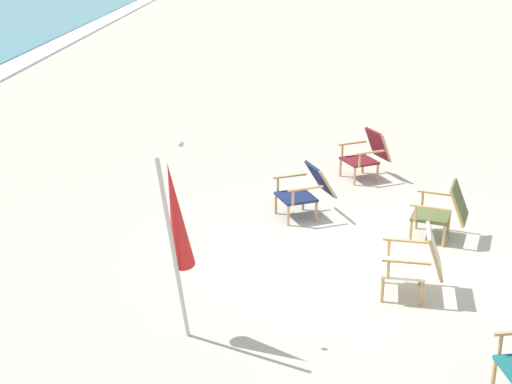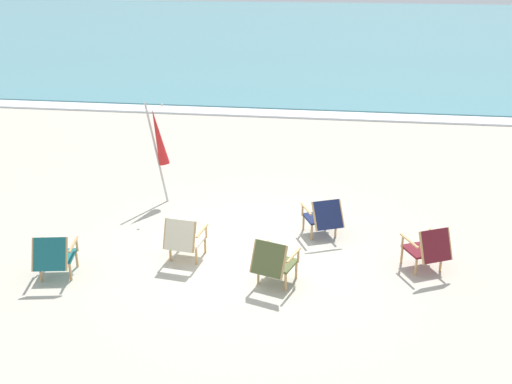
{
  "view_description": "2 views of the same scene",
  "coord_description": "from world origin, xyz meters",
  "px_view_note": "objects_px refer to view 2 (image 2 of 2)",
  "views": [
    {
      "loc": [
        -8.41,
        0.95,
        3.98
      ],
      "look_at": [
        0.01,
        1.44,
        0.79
      ],
      "focal_mm": 50.0,
      "sensor_mm": 36.0,
      "label": 1
    },
    {
      "loc": [
        1.31,
        -9.14,
        4.93
      ],
      "look_at": [
        -0.07,
        0.8,
        0.81
      ],
      "focal_mm": 42.0,
      "sensor_mm": 36.0,
      "label": 2
    }
  ],
  "objects_px": {
    "beach_chair_front_left": "(184,238)",
    "beach_chair_far_center": "(274,261)",
    "umbrella_furled_red": "(158,138)",
    "beach_chair_front_right": "(428,248)",
    "beach_chair_back_right": "(54,255)",
    "beach_chair_mid_center": "(323,216)"
  },
  "relations": [
    {
      "from": "beach_chair_front_left",
      "to": "umbrella_furled_red",
      "type": "xyz_separation_m",
      "value": [
        -1.13,
        2.51,
        0.93
      ]
    },
    {
      "from": "beach_chair_front_right",
      "to": "beach_chair_back_right",
      "type": "height_order",
      "value": "beach_chair_front_right"
    },
    {
      "from": "umbrella_furled_red",
      "to": "beach_chair_front_right",
      "type": "bearing_deg",
      "value": -24.26
    },
    {
      "from": "beach_chair_back_right",
      "to": "umbrella_furled_red",
      "type": "xyz_separation_m",
      "value": [
        0.75,
        3.38,
        0.94
      ]
    },
    {
      "from": "beach_chair_back_right",
      "to": "beach_chair_far_center",
      "type": "bearing_deg",
      "value": 4.61
    },
    {
      "from": "beach_chair_front_right",
      "to": "beach_chair_front_left",
      "type": "xyz_separation_m",
      "value": [
        -4.0,
        -0.2,
        0.0
      ]
    },
    {
      "from": "beach_chair_far_center",
      "to": "umbrella_furled_red",
      "type": "height_order",
      "value": "umbrella_furled_red"
    },
    {
      "from": "beach_chair_far_center",
      "to": "beach_chair_mid_center",
      "type": "height_order",
      "value": "beach_chair_far_center"
    },
    {
      "from": "beach_chair_front_right",
      "to": "beach_chair_back_right",
      "type": "bearing_deg",
      "value": -169.75
    },
    {
      "from": "beach_chair_far_center",
      "to": "beach_chair_mid_center",
      "type": "relative_size",
      "value": 0.9
    },
    {
      "from": "beach_chair_far_center",
      "to": "beach_chair_back_right",
      "type": "xyz_separation_m",
      "value": [
        -3.45,
        -0.28,
        -0.0
      ]
    },
    {
      "from": "beach_chair_front_right",
      "to": "umbrella_furled_red",
      "type": "distance_m",
      "value": 5.7
    },
    {
      "from": "beach_chair_far_center",
      "to": "beach_chair_back_right",
      "type": "bearing_deg",
      "value": -175.39
    },
    {
      "from": "beach_chair_far_center",
      "to": "beach_chair_back_right",
      "type": "distance_m",
      "value": 3.47
    },
    {
      "from": "beach_chair_front_left",
      "to": "beach_chair_far_center",
      "type": "bearing_deg",
      "value": -20.47
    },
    {
      "from": "beach_chair_far_center",
      "to": "umbrella_furled_red",
      "type": "bearing_deg",
      "value": 131.09
    },
    {
      "from": "beach_chair_far_center",
      "to": "beach_chair_mid_center",
      "type": "bearing_deg",
      "value": 68.54
    },
    {
      "from": "beach_chair_front_right",
      "to": "umbrella_furled_red",
      "type": "xyz_separation_m",
      "value": [
        -5.13,
        2.31,
        0.94
      ]
    },
    {
      "from": "beach_chair_far_center",
      "to": "beach_chair_front_right",
      "type": "height_order",
      "value": "beach_chair_front_right"
    },
    {
      "from": "beach_chair_mid_center",
      "to": "beach_chair_back_right",
      "type": "bearing_deg",
      "value": -153.47
    },
    {
      "from": "beach_chair_far_center",
      "to": "umbrella_furled_red",
      "type": "relative_size",
      "value": 0.41
    },
    {
      "from": "beach_chair_far_center",
      "to": "beach_chair_front_left",
      "type": "relative_size",
      "value": 1.04
    }
  ]
}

